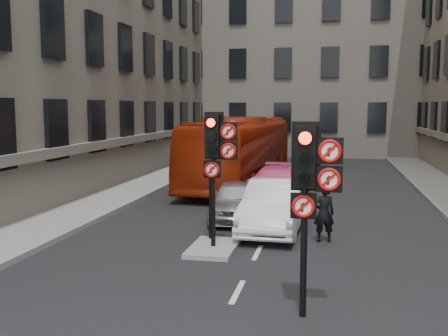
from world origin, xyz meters
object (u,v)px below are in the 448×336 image
at_px(motorcyclist, 324,213).
at_px(bus_red, 241,151).
at_px(signal_far, 216,150).
at_px(car_white, 275,206).
at_px(car_pink, 277,187).
at_px(car_silver, 235,200).
at_px(info_sign, 210,193).
at_px(signal_near, 310,178).
at_px(motorcycle, 254,197).

bearing_deg(motorcyclist, bus_red, -81.56).
relative_size(signal_far, car_white, 0.76).
bearing_deg(bus_red, car_pink, -62.39).
xyz_separation_m(car_white, car_pink, (-0.33, 3.76, -0.02)).
distance_m(car_silver, info_sign, 3.28).
distance_m(motorcyclist, info_sign, 3.29).
xyz_separation_m(bus_red, motorcyclist, (4.18, -10.25, -0.84)).
xyz_separation_m(signal_far, motorcyclist, (2.80, 1.49, -1.87)).
relative_size(signal_near, motorcycle, 2.26).
bearing_deg(signal_far, car_pink, 81.57).
bearing_deg(info_sign, motorcycle, 96.37).
bearing_deg(motorcycle, car_pink, 27.48).
xyz_separation_m(car_silver, car_white, (1.50, -1.30, 0.13)).
xyz_separation_m(signal_far, motorcycle, (0.18, 5.81, -2.23)).
relative_size(signal_far, bus_red, 0.30).
distance_m(car_silver, car_pink, 2.73).
height_order(motorcycle, info_sign, info_sign).
bearing_deg(signal_near, motorcycle, 103.89).
xyz_separation_m(car_silver, motorcycle, (0.40, 1.88, -0.18)).
distance_m(car_silver, car_white, 1.98).
xyz_separation_m(signal_near, info_sign, (-2.95, 4.74, -1.16)).
distance_m(signal_far, bus_red, 11.86).
bearing_deg(motorcyclist, signal_near, 74.19).
bearing_deg(signal_far, info_sign, 115.31).
relative_size(motorcycle, info_sign, 0.78).
bearing_deg(motorcycle, signal_near, -85.85).
relative_size(car_silver, car_pink, 0.73).
bearing_deg(signal_far, car_silver, 93.22).
height_order(signal_near, car_silver, signal_near).
bearing_deg(bus_red, motorcyclist, -63.79).
xyz_separation_m(signal_near, motorcycle, (-2.42, 9.81, -2.11)).
xyz_separation_m(motorcyclist, info_sign, (-3.15, -0.75, 0.59)).
relative_size(car_pink, bus_red, 0.44).
bearing_deg(car_silver, signal_near, -75.02).
bearing_deg(motorcyclist, signal_far, 14.28).
relative_size(motorcycle, motorcyclist, 0.95).
distance_m(car_white, car_pink, 3.78).
xyz_separation_m(bus_red, info_sign, (1.04, -10.99, -0.25)).
distance_m(car_white, info_sign, 2.58).
height_order(signal_near, motorcyclist, signal_near).
xyz_separation_m(car_white, motorcycle, (-1.10, 3.17, -0.30)).
xyz_separation_m(car_pink, motorcycle, (-0.77, -0.59, -0.28)).
distance_m(motorcycle, motorcyclist, 5.06).
bearing_deg(info_sign, car_white, 61.65).
bearing_deg(info_sign, car_silver, 99.99).
bearing_deg(motorcyclist, motorcycle, -72.52).
xyz_separation_m(car_pink, motorcyclist, (1.85, -4.90, 0.07)).
height_order(signal_far, motorcycle, signal_far).
height_order(signal_near, motorcycle, signal_near).
bearing_deg(car_silver, info_sign, -96.92).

